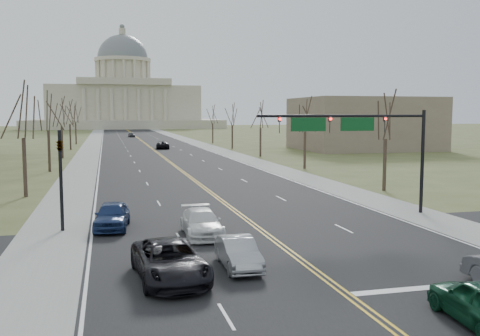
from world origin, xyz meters
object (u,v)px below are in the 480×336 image
signal_mast (357,132)px  car_sb_outer_second (112,215)px  car_far_nb (163,145)px  car_sb_outer_lead (170,261)px  signal_left (61,169)px  car_sb_inner_lead (238,253)px  car_far_sb (132,135)px  car_sb_inner_second (201,223)px

signal_mast → car_sb_outer_second: size_ratio=2.54×
signal_mast → car_sb_outer_second: signal_mast is taller
car_far_nb → car_sb_outer_lead: bearing=90.5°
car_sb_outer_lead → signal_left: bearing=110.8°
car_sb_inner_lead → car_far_nb: car_far_nb is taller
car_sb_outer_lead → car_far_nb: bearing=80.1°
signal_mast → car_sb_outer_lead: bearing=-141.6°
car_far_nb → signal_mast: bearing=100.4°
signal_mast → car_far_nb: 73.95m
signal_mast → car_sb_outer_second: 16.81m
signal_mast → signal_left: 19.06m
car_sb_outer_lead → car_sb_outer_second: car_sb_outer_second is taller
car_sb_outer_second → car_far_sb: (7.15, 128.94, -0.12)m
car_sb_inner_lead → car_sb_outer_second: bearing=119.4°
signal_mast → car_sb_outer_lead: signal_mast is taller
car_far_sb → signal_left: bearing=-101.9°
car_sb_outer_second → car_far_sb: size_ratio=1.18×
car_sb_outer_lead → car_far_sb: bearing=83.8°
car_far_nb → car_far_sb: 55.41m
signal_left → car_sb_inner_lead: size_ratio=1.44×
car_far_nb → car_sb_inner_lead: bearing=92.6°
car_sb_inner_lead → car_sb_outer_lead: car_sb_outer_lead is taller
signal_mast → car_sb_inner_lead: 15.42m
signal_mast → car_sb_inner_lead: signal_mast is taller
car_sb_inner_lead → car_sb_inner_second: 6.74m
car_sb_inner_lead → car_far_nb: bearing=87.1°
car_sb_outer_lead → car_sb_outer_second: size_ratio=1.22×
car_sb_inner_second → car_sb_outer_second: (-4.93, 3.16, 0.08)m
signal_left → car_sb_inner_second: signal_left is taller
car_sb_inner_second → car_far_nb: bearing=86.9°
signal_mast → car_far_nb: (-5.38, 73.58, -4.98)m
signal_left → car_far_nb: size_ratio=1.08×
car_far_nb → car_far_sb: car_far_nb is taller
car_sb_outer_lead → car_far_nb: car_sb_outer_lead is taller
signal_left → car_sb_inner_lead: (8.30, -9.95, -3.01)m
signal_mast → car_far_nb: signal_mast is taller
car_sb_outer_lead → car_sb_inner_second: size_ratio=1.14×
signal_mast → car_sb_outer_second: bearing=-179.8°
car_far_nb → car_far_sb: bearing=-80.2°
signal_left → car_sb_outer_second: signal_left is taller
car_sb_inner_second → signal_mast: bearing=17.3°
signal_mast → car_far_sb: signal_mast is taller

